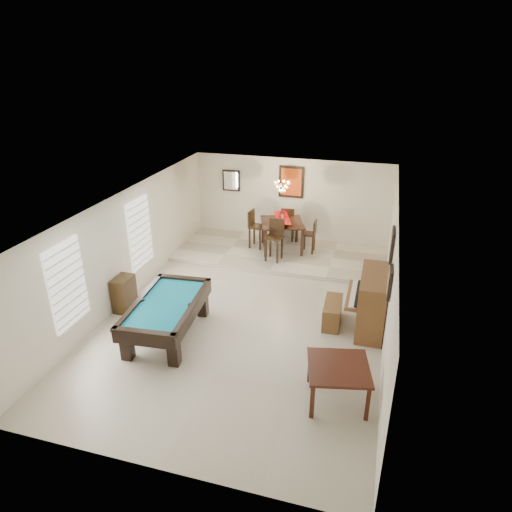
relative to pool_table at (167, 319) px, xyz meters
The scene contains 25 objects.
ground_plane 1.96m from the pool_table, 44.63° to the left, with size 6.00×9.00×0.02m, color beige.
wall_back 6.08m from the pool_table, 76.84° to the left, with size 6.00×0.04×2.60m, color silver.
wall_front 3.55m from the pool_table, 66.51° to the right, with size 6.00×0.04×2.60m, color silver.
wall_left 2.31m from the pool_table, 140.38° to the left, with size 0.04×9.00×2.60m, color silver.
wall_right 4.66m from the pool_table, 17.18° to the left, with size 0.04×9.00×2.60m, color silver.
ceiling 2.93m from the pool_table, 44.63° to the left, with size 6.00×9.00×0.04m, color white.
dining_step 4.81m from the pool_table, 73.44° to the left, with size 6.00×2.50×0.12m, color beige.
window_left_front 2.08m from the pool_table, 152.07° to the right, with size 0.06×1.00×1.70m, color white.
window_left_rear 2.72m from the pool_table, 129.39° to the left, with size 0.06×1.00×1.70m, color white.
pool_table is the anchor object (origin of this frame).
square_table 3.78m from the pool_table, 15.31° to the right, with size 1.02×1.02×0.70m, color #33150C, non-canonical shape.
upright_piano 4.19m from the pool_table, 20.42° to the left, with size 0.85×1.52×1.27m, color brown, non-canonical shape.
piano_bench 3.56m from the pool_table, 23.49° to the left, with size 0.36×0.93×0.52m, color brown.
apothecary_chest 1.56m from the pool_table, 154.51° to the left, with size 0.37×0.55×0.82m, color black.
dining_table 5.00m from the pool_table, 74.46° to the left, with size 1.18×1.18×0.98m, color black, non-canonical shape.
flower_vase 5.07m from the pool_table, 74.46° to the left, with size 0.13×0.13×0.22m, color #A80E15, non-canonical shape.
dining_chair_south 4.24m from the pool_table, 72.16° to the left, with size 0.43×0.43×1.17m, color black, non-canonical shape.
dining_chair_north 5.76m from the pool_table, 76.47° to the left, with size 0.39×0.39×1.06m, color black, non-canonical shape.
dining_chair_west 4.83m from the pool_table, 82.90° to the left, with size 0.42×0.42×1.12m, color black, non-canonical shape.
dining_chair_east 5.29m from the pool_table, 66.28° to the left, with size 0.36×0.36×0.97m, color black, non-canonical shape.
chandelier 5.09m from the pool_table, 73.26° to the left, with size 0.44×0.44×0.60m, color #FFE5B2, non-canonical shape.
back_painting 6.16m from the pool_table, 76.75° to the left, with size 0.75×0.06×0.95m, color #D84C14.
back_mirror 6.00m from the pool_table, 95.23° to the left, with size 0.55×0.06×0.65m, color white.
right_picture_upper 4.87m from the pool_table, 20.88° to the left, with size 0.06×0.55×0.65m, color slate.
right_picture_lower 4.54m from the pool_table, ahead, with size 0.06×0.45×0.55m, color gray.
Camera 1 is at (2.63, -8.64, 5.51)m, focal length 32.00 mm.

